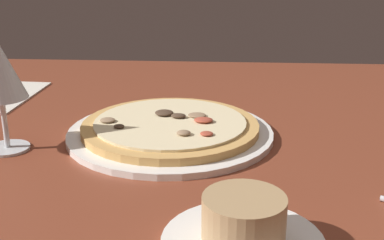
{
  "coord_description": "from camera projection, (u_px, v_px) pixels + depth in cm",
  "views": [
    {
      "loc": [
        -1.32,
        73.73,
        32.92
      ],
      "look_at": [
        3.47,
        -0.5,
        7.0
      ],
      "focal_mm": 47.56,
      "sensor_mm": 36.0,
      "label": 1
    }
  ],
  "objects": [
    {
      "name": "dining_table",
      "position": [
        214.0,
        152.0,
        0.8
      ],
      "size": [
        150.0,
        110.0,
        4.0
      ],
      "primitive_type": "cube",
      "color": "brown",
      "rests_on": "ground"
    },
    {
      "name": "pizza_main",
      "position": [
        170.0,
        129.0,
        0.8
      ],
      "size": [
        32.36,
        32.36,
        3.29
      ],
      "color": "white",
      "rests_on": "dining_table"
    },
    {
      "name": "ramekin_on_saucer",
      "position": [
        243.0,
        229.0,
        0.51
      ],
      "size": [
        16.61,
        16.61,
        5.57
      ],
      "color": "white",
      "rests_on": "dining_table"
    },
    {
      "name": "paper_menu",
      "position": [
        1.0,
        96.0,
        1.01
      ],
      "size": [
        13.45,
        22.05,
        0.3
      ],
      "primitive_type": "cube",
      "rotation": [
        0.0,
        0.0,
        -0.05
      ],
      "color": "silver",
      "rests_on": "dining_table"
    }
  ]
}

